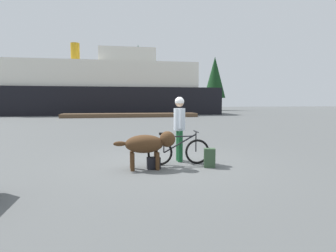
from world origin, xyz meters
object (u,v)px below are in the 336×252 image
Objects in this scene: handbag_pannier at (154,163)px; ferry_boat at (105,90)px; person_cyclist at (179,122)px; dog at (149,144)px; backpack at (209,158)px; bicycle at (178,151)px.

handbag_pannier is 31.25m from ferry_boat.
handbag_pannier is (-0.83, -0.78, -0.95)m from person_cyclist.
person_cyclist is 1.48m from handbag_pannier.
dog is at bearing -85.89° from ferry_boat.
person_cyclist is 1.30m from dog.
handbag_pannier is at bearing 176.84° from backpack.
dog is (-0.94, -0.77, -0.47)m from person_cyclist.
person_cyclist is (0.12, 0.43, 0.73)m from bicycle.
bicycle is 30.95m from ferry_boat.
person_cyclist is at bearing -84.01° from ferry_boat.
ferry_boat is (-3.76, 31.09, 2.97)m from backpack.
person_cyclist is at bearing 39.20° from dog.
dog is 4.76× the size of handbag_pannier.
ferry_boat is (-3.17, 30.24, 2.11)m from person_cyclist.
ferry_boat reaches higher than bicycle.
backpack is at bearing -3.16° from handbag_pannier.
dog is 1.59m from backpack.
backpack is (1.54, -0.08, -0.39)m from dog.
person_cyclist reaches higher than dog.
bicycle is at bearing 149.69° from backpack.
handbag_pannier is at bearing -153.99° from bicycle.
handbag_pannier is (0.12, -0.01, -0.48)m from dog.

